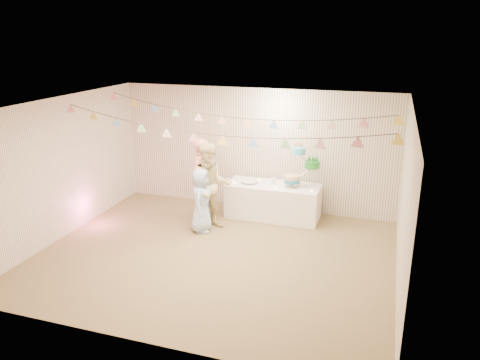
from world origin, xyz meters
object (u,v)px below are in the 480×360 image
(person_adult_a, at_px, (204,180))
(person_child, at_px, (201,200))
(person_adult_b, at_px, (211,187))
(cake_stand, at_px, (301,165))
(table, at_px, (273,201))

(person_adult_a, xyz_separation_m, person_child, (0.17, -0.58, -0.22))
(person_adult_a, height_order, person_adult_b, person_adult_b)
(cake_stand, bearing_deg, person_child, -145.77)
(table, xyz_separation_m, person_adult_a, (-1.32, -0.52, 0.49))
(person_adult_b, bearing_deg, table, 11.12)
(table, bearing_deg, person_adult_a, -158.43)
(person_adult_a, distance_m, person_adult_b, 0.50)
(table, distance_m, person_adult_b, 1.46)
(table, distance_m, person_child, 1.61)
(table, xyz_separation_m, person_adult_b, (-1.02, -0.92, 0.50))
(table, bearing_deg, cake_stand, 5.19)
(person_adult_a, relative_size, person_adult_b, 0.99)
(person_child, bearing_deg, cake_stand, -63.25)
(table, relative_size, person_adult_a, 1.12)
(table, height_order, person_child, person_child)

